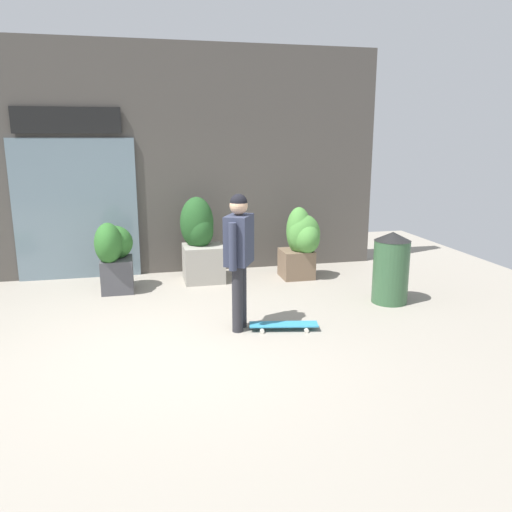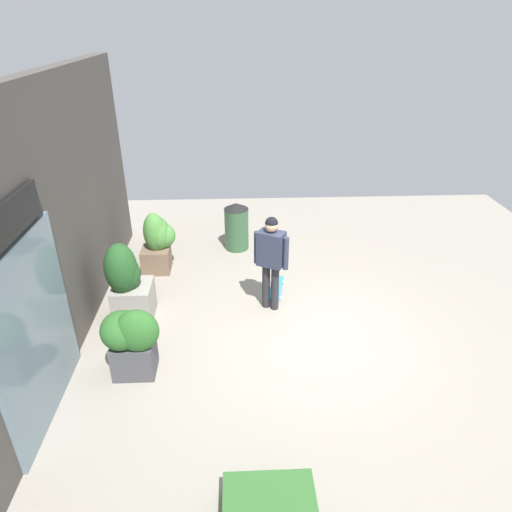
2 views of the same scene
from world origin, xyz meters
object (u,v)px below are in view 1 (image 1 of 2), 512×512
at_px(planter_box_left, 301,241).
at_px(skateboarder, 239,249).
at_px(trash_bin, 391,267).
at_px(planter_box_mid, 200,241).
at_px(skateboard, 284,325).
at_px(planter_box_right, 113,253).

bearing_deg(planter_box_left, skateboarder, -125.11).
bearing_deg(trash_bin, planter_box_mid, 144.79).
xyz_separation_m(skateboard, planter_box_left, (0.92, 2.18, 0.55)).
xyz_separation_m(skateboarder, planter_box_left, (1.43, 2.03, -0.38)).
bearing_deg(planter_box_right, skateboard, -45.95).
relative_size(skateboarder, planter_box_right, 1.55).
bearing_deg(planter_box_left, skateboard, -112.79).
relative_size(planter_box_left, planter_box_right, 1.10).
xyz_separation_m(planter_box_mid, trash_bin, (2.45, -1.73, -0.15)).
relative_size(planter_box_right, trash_bin, 1.05).
bearing_deg(skateboard, planter_box_mid, 117.53).
bearing_deg(planter_box_mid, skateboarder, -85.16).
bearing_deg(planter_box_mid, planter_box_right, -167.31).
height_order(planter_box_left, trash_bin, planter_box_left).
height_order(planter_box_right, planter_box_mid, planter_box_mid).
distance_m(planter_box_right, trash_bin, 4.05).
bearing_deg(skateboarder, trash_bin, 41.00).
bearing_deg(planter_box_left, planter_box_right, -178.74).
distance_m(planter_box_left, planter_box_right, 2.96).
relative_size(planter_box_mid, trash_bin, 1.34).
distance_m(planter_box_right, planter_box_mid, 1.37).
height_order(skateboarder, skateboard, skateboarder).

